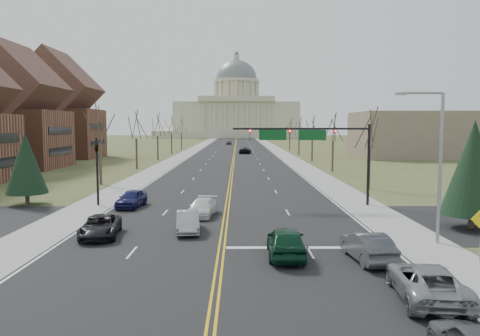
{
  "coord_description": "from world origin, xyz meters",
  "views": [
    {
      "loc": [
        0.96,
        -27.63,
        7.12
      ],
      "look_at": [
        1.14,
        17.12,
        3.0
      ],
      "focal_mm": 35.0,
      "sensor_mm": 36.0,
      "label": 1
    }
  ],
  "objects_px": {
    "street_light": "(436,157)",
    "car_sb_inner_second": "(202,207)",
    "car_nb_outer_second": "(427,282)",
    "car_sb_outer_lead": "(100,226)",
    "signal_left": "(97,164)",
    "car_nb_outer_lead": "(367,246)",
    "car_nb_inner_lead": "(286,242)",
    "car_far_sb": "(229,143)",
    "car_sb_outer_second": "(131,198)",
    "car_far_nb": "(245,150)",
    "car_sb_inner_lead": "(188,222)",
    "signal_mast": "(312,141)"
  },
  "relations": [
    {
      "from": "signal_left",
      "to": "car_nb_outer_lead",
      "type": "relative_size",
      "value": 1.3
    },
    {
      "from": "car_sb_outer_second",
      "to": "car_sb_inner_second",
      "type": "bearing_deg",
      "value": -25.01
    },
    {
      "from": "signal_left",
      "to": "car_far_nb",
      "type": "height_order",
      "value": "signal_left"
    },
    {
      "from": "car_nb_outer_lead",
      "to": "car_sb_outer_lead",
      "type": "distance_m",
      "value": 16.47
    },
    {
      "from": "street_light",
      "to": "car_far_nb",
      "type": "distance_m",
      "value": 90.0
    },
    {
      "from": "car_sb_inner_second",
      "to": "car_far_sb",
      "type": "height_order",
      "value": "car_far_sb"
    },
    {
      "from": "car_nb_outer_lead",
      "to": "car_sb_outer_lead",
      "type": "bearing_deg",
      "value": -24.95
    },
    {
      "from": "car_far_sb",
      "to": "car_sb_inner_second",
      "type": "bearing_deg",
      "value": -84.43
    },
    {
      "from": "car_sb_outer_second",
      "to": "car_far_sb",
      "type": "bearing_deg",
      "value": 94.07
    },
    {
      "from": "car_sb_outer_lead",
      "to": "car_sb_inner_second",
      "type": "xyz_separation_m",
      "value": [
        5.97,
        6.82,
        -0.0
      ]
    },
    {
      "from": "car_sb_outer_second",
      "to": "signal_left",
      "type": "bearing_deg",
      "value": 169.52
    },
    {
      "from": "signal_left",
      "to": "street_light",
      "type": "height_order",
      "value": "street_light"
    },
    {
      "from": "car_nb_inner_lead",
      "to": "car_sb_outer_lead",
      "type": "distance_m",
      "value": 12.28
    },
    {
      "from": "car_nb_outer_lead",
      "to": "car_sb_inner_lead",
      "type": "height_order",
      "value": "car_nb_outer_lead"
    },
    {
      "from": "signal_mast",
      "to": "car_nb_outer_lead",
      "type": "xyz_separation_m",
      "value": [
        0.31,
        -17.1,
        -4.99
      ]
    },
    {
      "from": "car_sb_outer_second",
      "to": "car_far_nb",
      "type": "xyz_separation_m",
      "value": [
        11.07,
        76.82,
        0.04
      ]
    },
    {
      "from": "car_sb_inner_lead",
      "to": "car_far_sb",
      "type": "bearing_deg",
      "value": 83.56
    },
    {
      "from": "car_nb_inner_lead",
      "to": "car_nb_outer_lead",
      "type": "xyz_separation_m",
      "value": [
        4.21,
        -0.7,
        -0.07
      ]
    },
    {
      "from": "car_nb_outer_second",
      "to": "car_far_nb",
      "type": "distance_m",
      "value": 98.61
    },
    {
      "from": "signal_left",
      "to": "car_nb_inner_lead",
      "type": "relative_size",
      "value": 1.23
    },
    {
      "from": "car_far_sb",
      "to": "signal_mast",
      "type": "bearing_deg",
      "value": -80.31
    },
    {
      "from": "car_nb_outer_lead",
      "to": "car_sb_inner_second",
      "type": "distance_m",
      "value": 15.48
    },
    {
      "from": "car_sb_outer_lead",
      "to": "car_sb_outer_second",
      "type": "distance_m",
      "value": 10.81
    },
    {
      "from": "car_far_nb",
      "to": "car_far_sb",
      "type": "xyz_separation_m",
      "value": [
        -5.16,
        53.63,
        -0.07
      ]
    },
    {
      "from": "street_light",
      "to": "car_sb_inner_second",
      "type": "relative_size",
      "value": 1.96
    },
    {
      "from": "car_nb_inner_lead",
      "to": "car_nb_outer_second",
      "type": "height_order",
      "value": "car_nb_inner_lead"
    },
    {
      "from": "street_light",
      "to": "car_nb_outer_second",
      "type": "bearing_deg",
      "value": -114.11
    },
    {
      "from": "street_light",
      "to": "car_sb_outer_lead",
      "type": "distance_m",
      "value": 21.13
    },
    {
      "from": "car_sb_inner_second",
      "to": "car_far_nb",
      "type": "relative_size",
      "value": 0.81
    },
    {
      "from": "car_sb_inner_second",
      "to": "car_far_sb",
      "type": "distance_m",
      "value": 134.42
    },
    {
      "from": "car_far_sb",
      "to": "car_sb_outer_second",
      "type": "bearing_deg",
      "value": -87.26
    },
    {
      "from": "car_nb_outer_second",
      "to": "car_sb_inner_second",
      "type": "height_order",
      "value": "car_nb_outer_second"
    },
    {
      "from": "street_light",
      "to": "car_nb_inner_lead",
      "type": "relative_size",
      "value": 1.86
    },
    {
      "from": "street_light",
      "to": "car_far_nb",
      "type": "relative_size",
      "value": 1.58
    },
    {
      "from": "street_light",
      "to": "car_far_nb",
      "type": "bearing_deg",
      "value": 96.38
    },
    {
      "from": "car_sb_outer_lead",
      "to": "street_light",
      "type": "bearing_deg",
      "value": -12.12
    },
    {
      "from": "car_sb_outer_lead",
      "to": "car_nb_outer_lead",
      "type": "bearing_deg",
      "value": -26.19
    },
    {
      "from": "car_nb_inner_lead",
      "to": "car_far_nb",
      "type": "relative_size",
      "value": 0.85
    },
    {
      "from": "car_sb_outer_lead",
      "to": "car_far_sb",
      "type": "height_order",
      "value": "car_far_sb"
    },
    {
      "from": "car_nb_outer_second",
      "to": "car_sb_outer_lead",
      "type": "bearing_deg",
      "value": -27.09
    },
    {
      "from": "car_nb_outer_second",
      "to": "car_sb_inner_lead",
      "type": "height_order",
      "value": "car_nb_outer_second"
    },
    {
      "from": "car_nb_inner_lead",
      "to": "car_nb_outer_second",
      "type": "distance_m",
      "value": 8.04
    },
    {
      "from": "car_nb_outer_second",
      "to": "car_sb_inner_lead",
      "type": "xyz_separation_m",
      "value": [
        -11.06,
        12.14,
        -0.05
      ]
    },
    {
      "from": "signal_mast",
      "to": "car_sb_outer_second",
      "type": "bearing_deg",
      "value": -176.44
    },
    {
      "from": "car_nb_outer_second",
      "to": "car_far_sb",
      "type": "distance_m",
      "value": 152.46
    },
    {
      "from": "car_sb_inner_lead",
      "to": "car_sb_outer_second",
      "type": "xyz_separation_m",
      "value": [
        -5.92,
        9.48,
        0.06
      ]
    },
    {
      "from": "street_light",
      "to": "car_sb_inner_second",
      "type": "xyz_separation_m",
      "value": [
        -14.6,
        8.54,
        -4.54
      ]
    },
    {
      "from": "car_sb_inner_lead",
      "to": "car_far_sb",
      "type": "distance_m",
      "value": 139.92
    },
    {
      "from": "car_far_sb",
      "to": "signal_left",
      "type": "bearing_deg",
      "value": -88.68
    },
    {
      "from": "car_nb_outer_second",
      "to": "car_sb_inner_lead",
      "type": "bearing_deg",
      "value": -41.5
    }
  ]
}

